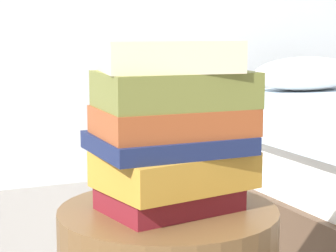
{
  "coord_description": "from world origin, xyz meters",
  "views": [
    {
      "loc": [
        -0.44,
        -1.0,
        0.76
      ],
      "look_at": [
        0.0,
        0.0,
        0.59
      ],
      "focal_mm": 67.78,
      "sensor_mm": 36.0,
      "label": 1
    }
  ],
  "objects": [
    {
      "name": "book_ochre",
      "position": [
        0.01,
        -0.01,
        0.51
      ],
      "size": [
        0.28,
        0.22,
        0.06
      ],
      "primitive_type": "cube",
      "rotation": [
        0.0,
        0.0,
        0.17
      ],
      "color": "#B7842D",
      "rests_on": "book_maroon"
    },
    {
      "name": "book_navy",
      "position": [
        -0.0,
        0.0,
        0.56
      ],
      "size": [
        0.26,
        0.21,
        0.03
      ],
      "primitive_type": "cube",
      "rotation": [
        0.0,
        0.0,
        0.02
      ],
      "color": "#19234C",
      "rests_on": "book_ochre"
    },
    {
      "name": "book_olive",
      "position": [
        0.01,
        -0.01,
        0.65
      ],
      "size": [
        0.26,
        0.17,
        0.06
      ],
      "primitive_type": "cube",
      "rotation": [
        0.0,
        0.0,
        -0.03
      ],
      "color": "olive",
      "rests_on": "book_rust"
    },
    {
      "name": "book_rust",
      "position": [
        0.01,
        -0.01,
        0.6
      ],
      "size": [
        0.26,
        0.17,
        0.05
      ],
      "primitive_type": "cube",
      "rotation": [
        0.0,
        0.0,
        -0.01
      ],
      "color": "#994723",
      "rests_on": "book_navy"
    },
    {
      "name": "book_cream",
      "position": [
        0.0,
        0.01,
        0.71
      ],
      "size": [
        0.25,
        0.22,
        0.05
      ],
      "primitive_type": "cube",
      "rotation": [
        0.0,
        0.0,
        -0.16
      ],
      "color": "beige",
      "rests_on": "book_olive"
    },
    {
      "name": "book_maroon",
      "position": [
        -0.0,
        -0.01,
        0.46
      ],
      "size": [
        0.24,
        0.19,
        0.04
      ],
      "primitive_type": "cube",
      "rotation": [
        0.0,
        0.0,
        0.16
      ],
      "color": "maroon",
      "rests_on": "side_table"
    }
  ]
}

